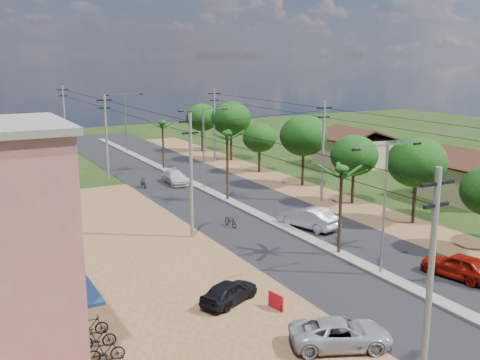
# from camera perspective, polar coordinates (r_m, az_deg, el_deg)

# --- Properties ---
(ground) EXTENTS (160.00, 160.00, 0.00)m
(ground) POSITION_cam_1_polar(r_m,az_deg,el_deg) (35.09, 14.07, -9.36)
(ground) COLOR black
(ground) RESTS_ON ground
(road) EXTENTS (12.00, 110.00, 0.04)m
(road) POSITION_cam_1_polar(r_m,az_deg,el_deg) (46.55, 1.55, -3.50)
(road) COLOR black
(road) RESTS_ON ground
(median) EXTENTS (1.00, 90.00, 0.18)m
(median) POSITION_cam_1_polar(r_m,az_deg,el_deg) (49.06, -0.20, -2.58)
(median) COLOR #605E56
(median) RESTS_ON ground
(dirt_lot_west) EXTENTS (18.00, 46.00, 0.04)m
(dirt_lot_west) POSITION_cam_1_polar(r_m,az_deg,el_deg) (35.01, -14.39, -9.40)
(dirt_lot_west) COLOR brown
(dirt_lot_west) RESTS_ON ground
(dirt_shoulder_east) EXTENTS (5.00, 90.00, 0.03)m
(dirt_shoulder_east) POSITION_cam_1_polar(r_m,az_deg,el_deg) (51.20, 9.82, -2.21)
(dirt_shoulder_east) COLOR brown
(dirt_shoulder_east) RESTS_ON ground
(house_east_near) EXTENTS (7.60, 7.50, 4.60)m
(house_east_near) POSITION_cam_1_polar(r_m,az_deg,el_deg) (55.21, 22.60, 0.61)
(house_east_near) COLOR tan
(house_east_near) RESTS_ON ground
(house_east_far) EXTENTS (7.60, 7.50, 4.60)m
(house_east_far) POSITION_cam_1_polar(r_m,az_deg,el_deg) (68.35, 11.42, 3.44)
(house_east_far) COLOR tan
(house_east_far) RESTS_ON ground
(tree_east_c) EXTENTS (4.60, 4.60, 6.83)m
(tree_east_c) POSITION_cam_1_polar(r_m,az_deg,el_deg) (45.18, 17.53, 1.74)
(tree_east_c) COLOR black
(tree_east_c) RESTS_ON ground
(tree_east_d) EXTENTS (4.20, 4.20, 6.13)m
(tree_east_d) POSITION_cam_1_polar(r_m,az_deg,el_deg) (50.09, 11.52, 2.46)
(tree_east_d) COLOR black
(tree_east_d) RESTS_ON ground
(tree_east_e) EXTENTS (4.80, 4.80, 7.14)m
(tree_east_e) POSITION_cam_1_polar(r_m,az_deg,el_deg) (56.37, 6.49, 4.50)
(tree_east_e) COLOR black
(tree_east_e) RESTS_ON ground
(tree_east_f) EXTENTS (3.80, 3.80, 5.52)m
(tree_east_f) POSITION_cam_1_polar(r_m,az_deg,el_deg) (62.99, 1.99, 4.30)
(tree_east_f) COLOR black
(tree_east_f) RESTS_ON ground
(tree_east_g) EXTENTS (5.00, 5.00, 7.38)m
(tree_east_g) POSITION_cam_1_polar(r_m,az_deg,el_deg) (70.05, -0.91, 6.25)
(tree_east_g) COLOR black
(tree_east_g) RESTS_ON ground
(tree_east_h) EXTENTS (4.40, 4.40, 6.52)m
(tree_east_h) POSITION_cam_1_polar(r_m,az_deg,el_deg) (77.13, -3.88, 6.35)
(tree_east_h) COLOR black
(tree_east_h) RESTS_ON ground
(palm_median_near) EXTENTS (2.00, 2.00, 6.15)m
(palm_median_near) POSITION_cam_1_polar(r_m,az_deg,el_deg) (36.41, 10.30, 0.72)
(palm_median_near) COLOR black
(palm_median_near) RESTS_ON ground
(palm_median_mid) EXTENTS (2.00, 2.00, 6.55)m
(palm_median_mid) POSITION_cam_1_polar(r_m,az_deg,el_deg) (49.63, -1.31, 4.45)
(palm_median_mid) COLOR black
(palm_median_mid) RESTS_ON ground
(palm_median_far) EXTENTS (2.00, 2.00, 5.85)m
(palm_median_far) POSITION_cam_1_polar(r_m,az_deg,el_deg) (64.25, -7.88, 5.59)
(palm_median_far) COLOR black
(palm_median_far) RESTS_ON ground
(streetlight_near) EXTENTS (5.10, 0.18, 8.00)m
(streetlight_near) POSITION_cam_1_polar(r_m,az_deg,el_deg) (33.64, 14.50, -1.77)
(streetlight_near) COLOR gray
(streetlight_near) RESTS_ON ground
(streetlight_mid) EXTENTS (5.10, 0.18, 8.00)m
(streetlight_mid) POSITION_cam_1_polar(r_m,az_deg,el_deg) (54.24, -3.73, 3.92)
(streetlight_mid) COLOR gray
(streetlight_mid) RESTS_ON ground
(streetlight_far) EXTENTS (5.10, 0.18, 8.00)m
(streetlight_far) POSITION_cam_1_polar(r_m,az_deg,el_deg) (77.48, -11.57, 6.26)
(streetlight_far) COLOR gray
(streetlight_far) RESTS_ON ground
(utility_pole_w_a) EXTENTS (1.60, 0.24, 9.00)m
(utility_pole_w_a) POSITION_cam_1_polar(r_m,az_deg,el_deg) (22.18, 18.76, -9.56)
(utility_pole_w_a) COLOR #605E56
(utility_pole_w_a) RESTS_ON ground
(utility_pole_w_b) EXTENTS (1.60, 0.24, 9.00)m
(utility_pole_w_b) POSITION_cam_1_polar(r_m,az_deg,el_deg) (39.74, -5.00, 0.71)
(utility_pole_w_b) COLOR #605E56
(utility_pole_w_b) RESTS_ON ground
(utility_pole_w_c) EXTENTS (1.60, 0.24, 9.00)m
(utility_pole_w_c) POSITION_cam_1_polar(r_m,az_deg,el_deg) (60.29, -13.43, 4.44)
(utility_pole_w_c) COLOR #605E56
(utility_pole_w_c) RESTS_ON ground
(utility_pole_w_d) EXTENTS (1.60, 0.24, 9.00)m
(utility_pole_w_d) POSITION_cam_1_polar(r_m,az_deg,el_deg) (80.62, -17.41, 6.16)
(utility_pole_w_d) COLOR #605E56
(utility_pole_w_d) RESTS_ON ground
(utility_pole_e_b) EXTENTS (1.60, 0.24, 9.00)m
(utility_pole_e_b) POSITION_cam_1_polar(r_m,az_deg,el_deg) (50.40, 8.42, 3.12)
(utility_pole_e_b) COLOR #605E56
(utility_pole_e_b) RESTS_ON ground
(utility_pole_e_c) EXTENTS (1.60, 0.24, 9.00)m
(utility_pole_e_c) POSITION_cam_1_polar(r_m,az_deg,el_deg) (69.07, -2.61, 5.75)
(utility_pole_e_c) COLOR #605E56
(utility_pole_e_c) RESTS_ON ground
(car_red_near) EXTENTS (2.67, 4.65, 1.49)m
(car_red_near) POSITION_cam_1_polar(r_m,az_deg,el_deg) (35.77, 21.33, -8.17)
(car_red_near) COLOR maroon
(car_red_near) RESTS_ON ground
(car_silver_mid) EXTENTS (2.98, 5.16, 1.61)m
(car_silver_mid) POSITION_cam_1_polar(r_m,az_deg,el_deg) (42.99, 6.98, -3.86)
(car_silver_mid) COLOR #9C9DA3
(car_silver_mid) RESTS_ON ground
(car_white_far) EXTENTS (2.13, 4.60, 1.30)m
(car_white_far) POSITION_cam_1_polar(r_m,az_deg,el_deg) (57.82, -6.59, 0.23)
(car_white_far) COLOR #AEADAA
(car_white_far) RESTS_ON ground
(car_parked_silver) EXTENTS (5.07, 3.81, 1.28)m
(car_parked_silver) POSITION_cam_1_polar(r_m,az_deg,el_deg) (26.44, 10.19, -15.18)
(car_parked_silver) COLOR #9C9DA3
(car_parked_silver) RESTS_ON ground
(car_parked_dark) EXTENTS (3.92, 2.85, 1.24)m
(car_parked_dark) POSITION_cam_1_polar(r_m,az_deg,el_deg) (30.25, -1.11, -11.33)
(car_parked_dark) COLOR black
(car_parked_dark) RESTS_ON ground
(moto_rider_east) EXTENTS (0.93, 1.63, 0.81)m
(moto_rider_east) POSITION_cam_1_polar(r_m,az_deg,el_deg) (36.88, 23.03, -8.25)
(moto_rider_east) COLOR black
(moto_rider_east) RESTS_ON ground
(moto_rider_west_a) EXTENTS (0.65, 1.75, 0.91)m
(moto_rider_west_a) POSITION_cam_1_polar(r_m,az_deg,el_deg) (43.12, -0.95, -4.20)
(moto_rider_west_a) COLOR black
(moto_rider_west_a) RESTS_ON ground
(moto_rider_west_b) EXTENTS (0.50, 1.70, 1.02)m
(moto_rider_west_b) POSITION_cam_1_polar(r_m,az_deg,el_deg) (56.49, -9.80, -0.31)
(moto_rider_west_b) COLOR black
(moto_rider_west_b) RESTS_ON ground
(roadside_sign) EXTENTS (0.27, 1.07, 0.90)m
(roadside_sign) POSITION_cam_1_polar(r_m,az_deg,el_deg) (29.65, 3.66, -12.23)
(roadside_sign) COLOR #AE101C
(roadside_sign) RESTS_ON ground
(parked_scooter_row) EXTENTS (1.72, 7.23, 1.00)m
(parked_scooter_row) POSITION_cam_1_polar(r_m,az_deg,el_deg) (25.15, -13.10, -17.23)
(parked_scooter_row) COLOR black
(parked_scooter_row) RESTS_ON ground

